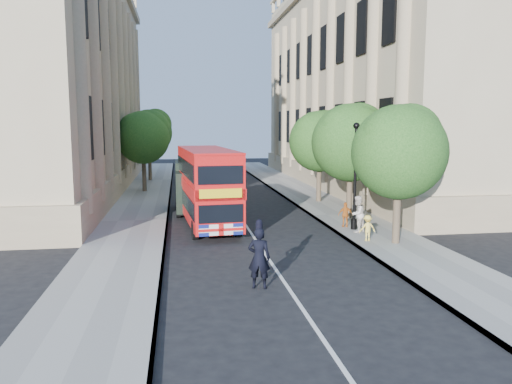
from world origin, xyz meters
name	(u,v)px	position (x,y,z in m)	size (l,w,h in m)	color
ground	(277,272)	(0.00, 0.00, 0.00)	(120.00, 120.00, 0.00)	black
pavement_right	(342,215)	(5.75, 10.00, 0.06)	(3.50, 80.00, 0.12)	gray
pavement_left	(135,221)	(-5.75, 10.00, 0.06)	(3.50, 80.00, 0.12)	gray
building_right	(383,79)	(13.80, 24.00, 9.00)	(12.00, 38.00, 18.00)	tan
building_left	(38,74)	(-13.80, 24.00, 9.00)	(12.00, 38.00, 18.00)	tan
tree_right_near	(400,147)	(5.84, 3.03, 4.25)	(4.00, 4.00, 6.08)	#473828
tree_right_mid	(351,138)	(5.84, 9.03, 4.45)	(4.20, 4.20, 6.37)	#473828
tree_right_far	(320,138)	(5.84, 15.03, 4.31)	(4.00, 4.00, 6.15)	#473828
tree_left_far	(144,134)	(-5.96, 22.03, 4.44)	(4.00, 4.00, 6.30)	#473828
tree_left_back	(149,130)	(-5.96, 30.03, 4.71)	(4.20, 4.20, 6.65)	#473828
lamp_post	(355,180)	(5.00, 6.00, 2.51)	(0.32, 0.32, 5.16)	black
double_decker_bus	(207,185)	(-1.97, 8.49, 2.14)	(2.90, 8.56, 3.88)	red
box_van	(194,188)	(-2.51, 12.72, 1.46)	(2.19, 5.24, 2.98)	black
police_constable	(259,258)	(-0.92, -1.67, 0.98)	(0.72, 0.47, 1.97)	black
woman_pedestrian	(358,214)	(4.93, 5.36, 0.99)	(0.84, 0.66, 1.73)	silver
child_a	(345,215)	(4.76, 6.58, 0.74)	(0.73, 0.30, 1.24)	orange
child_b	(367,228)	(4.74, 3.59, 0.69)	(0.73, 0.42, 1.14)	#F5D653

